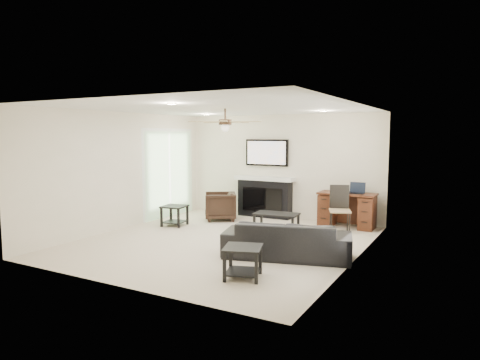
# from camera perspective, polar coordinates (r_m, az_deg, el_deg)

# --- Properties ---
(room_shell) EXTENTS (5.50, 5.54, 2.52)m
(room_shell) POSITION_cam_1_polar(r_m,az_deg,el_deg) (7.93, -0.90, 3.66)
(room_shell) COLOR beige
(room_shell) RESTS_ON ground
(sofa) EXTENTS (2.21, 1.33, 0.61)m
(sofa) POSITION_cam_1_polar(r_m,az_deg,el_deg) (7.14, 6.29, -7.86)
(sofa) COLOR black
(sofa) RESTS_ON ground
(armchair) EXTENTS (0.99, 0.99, 0.66)m
(armchair) POSITION_cam_1_polar(r_m,az_deg,el_deg) (10.17, -2.65, -3.50)
(armchair) COLOR black
(armchair) RESTS_ON ground
(coffee_table) EXTENTS (0.94, 0.58, 0.40)m
(coffee_table) POSITION_cam_1_polar(r_m,az_deg,el_deg) (8.94, 4.87, -5.69)
(coffee_table) COLOR black
(coffee_table) RESTS_ON ground
(end_table_near) EXTENTS (0.66, 0.66, 0.45)m
(end_table_near) POSITION_cam_1_polar(r_m,az_deg,el_deg) (6.13, 0.40, -10.92)
(end_table_near) COLOR black
(end_table_near) RESTS_ON ground
(end_table_left) EXTENTS (0.57, 0.57, 0.45)m
(end_table_left) POSITION_cam_1_polar(r_m,az_deg,el_deg) (9.65, -8.72, -4.72)
(end_table_left) COLOR black
(end_table_left) RESTS_ON ground
(fireplace_unit) EXTENTS (1.52, 0.34, 1.91)m
(fireplace_unit) POSITION_cam_1_polar(r_m,az_deg,el_deg) (10.45, 3.28, 0.21)
(fireplace_unit) COLOR black
(fireplace_unit) RESTS_ON ground
(desk) EXTENTS (1.22, 0.56, 0.76)m
(desk) POSITION_cam_1_polar(r_m,az_deg,el_deg) (9.64, 14.05, -3.91)
(desk) COLOR #371B0D
(desk) RESTS_ON ground
(desk_chair) EXTENTS (0.55, 0.56, 0.97)m
(desk_chair) POSITION_cam_1_polar(r_m,az_deg,el_deg) (9.10, 13.19, -3.80)
(desk_chair) COLOR black
(desk_chair) RESTS_ON ground
(laptop) EXTENTS (0.33, 0.24, 0.23)m
(laptop) POSITION_cam_1_polar(r_m,az_deg,el_deg) (9.50, 15.27, -1.06)
(laptop) COLOR black
(laptop) RESTS_ON desk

